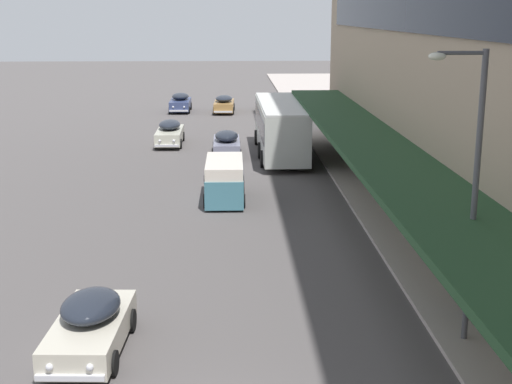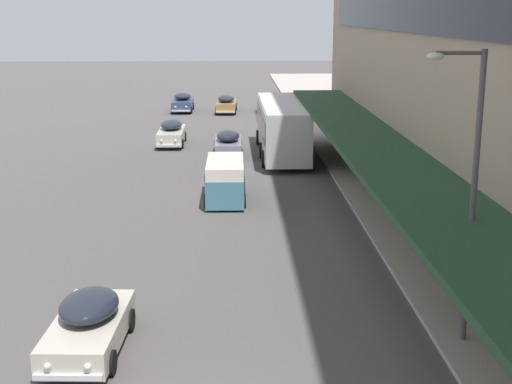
{
  "view_description": "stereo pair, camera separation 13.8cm",
  "coord_description": "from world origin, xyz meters",
  "px_view_note": "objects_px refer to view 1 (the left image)",
  "views": [
    {
      "loc": [
        0.45,
        -12.96,
        8.7
      ],
      "look_at": [
        1.46,
        13.08,
        2.11
      ],
      "focal_mm": 50.0,
      "sensor_mm": 36.0,
      "label": 1
    },
    {
      "loc": [
        0.59,
        -12.96,
        8.7
      ],
      "look_at": [
        1.46,
        13.08,
        2.11
      ],
      "focal_mm": 50.0,
      "sensor_mm": 36.0,
      "label": 2
    }
  ],
  "objects_px": {
    "vw_van": "(225,178)",
    "street_lamp": "(470,179)",
    "transit_bus_kerbside_front": "(280,125)",
    "sedan_trailing_near": "(90,324)",
    "sedan_second_mid": "(170,133)",
    "sedan_second_near": "(269,102)",
    "sedan_trailing_mid": "(227,143)",
    "sedan_far_back": "(224,104)",
    "sedan_oncoming_rear": "(180,102)",
    "pedestrian_at_kerb": "(474,280)"
  },
  "relations": [
    {
      "from": "vw_van",
      "to": "street_lamp",
      "type": "xyz_separation_m",
      "value": [
        6.37,
        -15.41,
        3.48
      ]
    },
    {
      "from": "transit_bus_kerbside_front",
      "to": "sedan_trailing_near",
      "type": "xyz_separation_m",
      "value": [
        -6.88,
        -26.24,
        -1.15
      ]
    },
    {
      "from": "sedan_second_mid",
      "to": "sedan_second_near",
      "type": "xyz_separation_m",
      "value": [
        7.65,
        17.07,
        -0.06
      ]
    },
    {
      "from": "sedan_second_near",
      "to": "vw_van",
      "type": "distance_m",
      "value": 32.17
    },
    {
      "from": "transit_bus_kerbside_front",
      "to": "vw_van",
      "type": "height_order",
      "value": "transit_bus_kerbside_front"
    },
    {
      "from": "sedan_trailing_mid",
      "to": "vw_van",
      "type": "bearing_deg",
      "value": -90.44
    },
    {
      "from": "sedan_second_mid",
      "to": "sedan_far_back",
      "type": "relative_size",
      "value": 1.02
    },
    {
      "from": "transit_bus_kerbside_front",
      "to": "sedan_oncoming_rear",
      "type": "distance_m",
      "value": 22.05
    },
    {
      "from": "sedan_far_back",
      "to": "sedan_trailing_near",
      "type": "relative_size",
      "value": 1.1
    },
    {
      "from": "sedan_second_mid",
      "to": "vw_van",
      "type": "relative_size",
      "value": 1.07
    },
    {
      "from": "sedan_second_mid",
      "to": "vw_van",
      "type": "xyz_separation_m",
      "value": [
        3.76,
        -14.86,
        0.29
      ]
    },
    {
      "from": "sedan_trailing_near",
      "to": "sedan_second_mid",
      "type": "bearing_deg",
      "value": 90.56
    },
    {
      "from": "sedan_second_near",
      "to": "vw_van",
      "type": "bearing_deg",
      "value": -96.95
    },
    {
      "from": "vw_van",
      "to": "sedan_oncoming_rear",
      "type": "bearing_deg",
      "value": 97.42
    },
    {
      "from": "vw_van",
      "to": "pedestrian_at_kerb",
      "type": "distance_m",
      "value": 15.56
    },
    {
      "from": "sedan_oncoming_rear",
      "to": "sedan_trailing_mid",
      "type": "relative_size",
      "value": 0.99
    },
    {
      "from": "sedan_trailing_mid",
      "to": "vw_van",
      "type": "xyz_separation_m",
      "value": [
        -0.08,
        -10.93,
        0.32
      ]
    },
    {
      "from": "sedan_trailing_mid",
      "to": "sedan_trailing_near",
      "type": "height_order",
      "value": "sedan_trailing_mid"
    },
    {
      "from": "sedan_far_back",
      "to": "sedan_trailing_mid",
      "type": "bearing_deg",
      "value": -89.28
    },
    {
      "from": "sedan_second_near",
      "to": "vw_van",
      "type": "height_order",
      "value": "vw_van"
    },
    {
      "from": "pedestrian_at_kerb",
      "to": "sedan_trailing_mid",
      "type": "bearing_deg",
      "value": 106.27
    },
    {
      "from": "sedan_oncoming_rear",
      "to": "street_lamp",
      "type": "relative_size",
      "value": 0.6
    },
    {
      "from": "street_lamp",
      "to": "transit_bus_kerbside_front",
      "type": "bearing_deg",
      "value": 96.42
    },
    {
      "from": "sedan_second_near",
      "to": "street_lamp",
      "type": "relative_size",
      "value": 0.6
    },
    {
      "from": "sedan_far_back",
      "to": "vw_van",
      "type": "distance_m",
      "value": 30.67
    },
    {
      "from": "sedan_far_back",
      "to": "vw_van",
      "type": "height_order",
      "value": "vw_van"
    },
    {
      "from": "sedan_oncoming_rear",
      "to": "sedan_trailing_near",
      "type": "bearing_deg",
      "value": -89.22
    },
    {
      "from": "vw_van",
      "to": "pedestrian_at_kerb",
      "type": "relative_size",
      "value": 2.46
    },
    {
      "from": "sedan_second_mid",
      "to": "sedan_far_back",
      "type": "xyz_separation_m",
      "value": [
        3.6,
        15.81,
        -0.04
      ]
    },
    {
      "from": "street_lamp",
      "to": "sedan_trailing_near",
      "type": "bearing_deg",
      "value": -179.76
    },
    {
      "from": "sedan_second_mid",
      "to": "sedan_far_back",
      "type": "distance_m",
      "value": 16.21
    },
    {
      "from": "sedan_second_mid",
      "to": "sedan_oncoming_rear",
      "type": "bearing_deg",
      "value": 91.17
    },
    {
      "from": "sedan_oncoming_rear",
      "to": "sedan_far_back",
      "type": "bearing_deg",
      "value": -11.74
    },
    {
      "from": "transit_bus_kerbside_front",
      "to": "sedan_far_back",
      "type": "bearing_deg",
      "value": 100.21
    },
    {
      "from": "sedan_far_back",
      "to": "vw_van",
      "type": "relative_size",
      "value": 1.05
    },
    {
      "from": "sedan_trailing_mid",
      "to": "street_lamp",
      "type": "distance_m",
      "value": 27.33
    },
    {
      "from": "transit_bus_kerbside_front",
      "to": "pedestrian_at_kerb",
      "type": "relative_size",
      "value": 6.11
    },
    {
      "from": "sedan_second_near",
      "to": "street_lamp",
      "type": "xyz_separation_m",
      "value": [
        2.47,
        -47.34,
        3.82
      ]
    },
    {
      "from": "sedan_oncoming_rear",
      "to": "vw_van",
      "type": "bearing_deg",
      "value": -82.58
    },
    {
      "from": "sedan_oncoming_rear",
      "to": "sedan_second_mid",
      "type": "bearing_deg",
      "value": -88.83
    },
    {
      "from": "sedan_second_near",
      "to": "sedan_trailing_mid",
      "type": "relative_size",
      "value": 0.99
    },
    {
      "from": "sedan_second_near",
      "to": "sedan_oncoming_rear",
      "type": "xyz_separation_m",
      "value": [
        -7.99,
        -0.45,
        0.06
      ]
    },
    {
      "from": "transit_bus_kerbside_front",
      "to": "street_lamp",
      "type": "height_order",
      "value": "street_lamp"
    },
    {
      "from": "transit_bus_kerbside_front",
      "to": "sedan_trailing_near",
      "type": "distance_m",
      "value": 27.15
    },
    {
      "from": "pedestrian_at_kerb",
      "to": "street_lamp",
      "type": "xyz_separation_m",
      "value": [
        -0.92,
        -1.66,
        3.39
      ]
    },
    {
      "from": "sedan_trailing_mid",
      "to": "sedan_far_back",
      "type": "bearing_deg",
      "value": 90.72
    },
    {
      "from": "sedan_second_near",
      "to": "pedestrian_at_kerb",
      "type": "xyz_separation_m",
      "value": [
        3.39,
        -45.68,
        0.43
      ]
    },
    {
      "from": "transit_bus_kerbside_front",
      "to": "sedan_oncoming_rear",
      "type": "relative_size",
      "value": 2.47
    },
    {
      "from": "sedan_second_mid",
      "to": "sedan_far_back",
      "type": "height_order",
      "value": "sedan_second_mid"
    },
    {
      "from": "sedan_oncoming_rear",
      "to": "vw_van",
      "type": "height_order",
      "value": "vw_van"
    }
  ]
}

